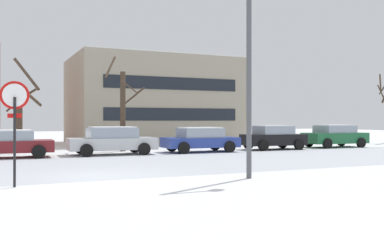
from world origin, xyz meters
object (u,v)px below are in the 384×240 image
Objects in this scene: street_lamp at (256,54)px; parked_car_black at (273,137)px; parked_car_maroon at (8,143)px; parked_car_silver at (112,140)px; parked_car_green at (335,136)px; stop_sign at (15,113)px; parked_car_blue at (200,139)px.

street_lamp reaches higher than parked_car_black.
parked_car_silver reaches higher than parked_car_maroon.
parked_car_green is (15.10, 0.14, 0.02)m from parked_car_silver.
stop_sign is at bearing -146.81° from parked_car_black.
parked_car_blue is at bearing 73.32° from street_lamp.
parked_car_silver is at bearing 99.08° from street_lamp.
street_lamp reaches higher than parked_car_maroon.
parked_car_green is (5.03, 0.21, 0.01)m from parked_car_black.
parked_car_maroon is 5.03m from parked_car_silver.
parked_car_black is at bearing -0.39° from parked_car_silver.
street_lamp is 1.51× the size of parked_car_green.
parked_car_black is 5.04m from parked_car_green.
parked_car_blue is (10.25, 9.90, -1.29)m from stop_sign.
stop_sign is 0.67× the size of parked_car_green.
parked_car_silver is at bearing 62.60° from stop_sign.
street_lamp is 1.54× the size of parked_car_maroon.
street_lamp is 17.69m from parked_car_green.
street_lamp is 14.12m from parked_car_black.
stop_sign reaches higher than parked_car_maroon.
parked_car_green is at bearing 1.74° from parked_car_blue.
parked_car_silver is 1.17× the size of parked_car_black.
parked_car_silver is 1.07× the size of parked_car_blue.
parked_car_black is (10.06, -0.07, 0.01)m from parked_car_silver.
parked_car_black is 0.91× the size of parked_car_green.
parked_car_maroon is (0.18, 10.12, -1.31)m from stop_sign.
parked_car_maroon is at bearing 121.46° from street_lamp.
street_lamp reaches higher than parked_car_blue.
street_lamp is 11.81m from parked_car_blue.
street_lamp is at bearing -127.05° from parked_car_black.
stop_sign is 0.63× the size of parked_car_silver.
parked_car_silver is 5.03m from parked_car_blue.
street_lamp is 1.51× the size of parked_car_blue.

